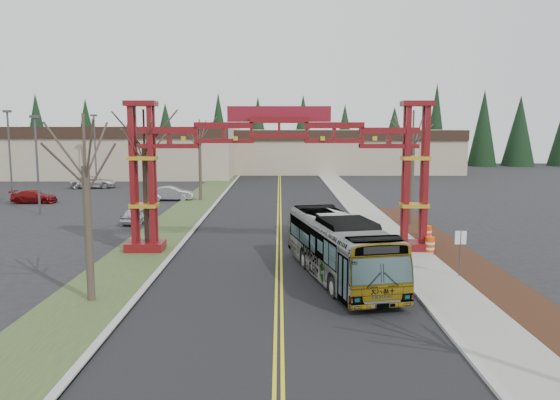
{
  "coord_description": "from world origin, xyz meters",
  "views": [
    {
      "loc": [
        0.03,
        -13.95,
        7.36
      ],
      "look_at": [
        0.05,
        14.32,
        3.61
      ],
      "focal_mm": 35.0,
      "sensor_mm": 36.0,
      "label": 1
    }
  ],
  "objects_px": {
    "retail_building_east": "(338,150)",
    "barrel_mid": "(427,234)",
    "gateway_arch": "(279,151)",
    "transit_bus": "(339,248)",
    "barrel_north": "(422,231)",
    "bare_tree_median_far": "(200,140)",
    "silver_sedan": "(305,227)",
    "barrel_south": "(430,246)",
    "parked_car_far_a": "(171,193)",
    "bare_tree_median_mid": "(144,148)",
    "parked_car_mid_a": "(34,197)",
    "light_pole_mid": "(9,147)",
    "parked_car_near_a": "(138,215)",
    "retail_building_west": "(89,151)",
    "bare_tree_right_far": "(413,142)",
    "street_sign": "(460,245)",
    "bare_tree_median_near": "(85,167)",
    "light_pole_near": "(37,158)",
    "light_pole_far": "(95,144)",
    "parked_car_far_b": "(94,182)"
  },
  "relations": [
    {
      "from": "bare_tree_median_mid",
      "to": "light_pole_far",
      "type": "relative_size",
      "value": 0.93
    },
    {
      "from": "bare_tree_median_far",
      "to": "bare_tree_right_far",
      "type": "height_order",
      "value": "bare_tree_right_far"
    },
    {
      "from": "bare_tree_median_far",
      "to": "parked_car_mid_a",
      "type": "bearing_deg",
      "value": -173.88
    },
    {
      "from": "parked_car_near_a",
      "to": "barrel_north",
      "type": "bearing_deg",
      "value": 175.51
    },
    {
      "from": "gateway_arch",
      "to": "transit_bus",
      "type": "bearing_deg",
      "value": -63.53
    },
    {
      "from": "gateway_arch",
      "to": "light_pole_near",
      "type": "relative_size",
      "value": 2.17
    },
    {
      "from": "light_pole_far",
      "to": "barrel_mid",
      "type": "height_order",
      "value": "light_pole_far"
    },
    {
      "from": "light_pole_far",
      "to": "silver_sedan",
      "type": "bearing_deg",
      "value": -53.85
    },
    {
      "from": "retail_building_east",
      "to": "parked_car_far_b",
      "type": "relative_size",
      "value": 7.14
    },
    {
      "from": "bare_tree_median_near",
      "to": "parked_car_near_a",
      "type": "bearing_deg",
      "value": 98.86
    },
    {
      "from": "barrel_north",
      "to": "bare_tree_median_far",
      "type": "bearing_deg",
      "value": 133.35
    },
    {
      "from": "street_sign",
      "to": "barrel_mid",
      "type": "bearing_deg",
      "value": 84.95
    },
    {
      "from": "transit_bus",
      "to": "barrel_mid",
      "type": "relative_size",
      "value": 10.56
    },
    {
      "from": "bare_tree_median_mid",
      "to": "silver_sedan",
      "type": "bearing_deg",
      "value": 19.69
    },
    {
      "from": "barrel_mid",
      "to": "bare_tree_right_far",
      "type": "bearing_deg",
      "value": 86.35
    },
    {
      "from": "parked_car_near_a",
      "to": "retail_building_west",
      "type": "bearing_deg",
      "value": -56.29
    },
    {
      "from": "parked_car_near_a",
      "to": "retail_building_east",
      "type": "bearing_deg",
      "value": -101.5
    },
    {
      "from": "retail_building_east",
      "to": "bare_tree_median_far",
      "type": "xyz_separation_m",
      "value": [
        -18.0,
        -38.97,
        2.58
      ]
    },
    {
      "from": "silver_sedan",
      "to": "bare_tree_median_near",
      "type": "height_order",
      "value": "bare_tree_median_near"
    },
    {
      "from": "retail_building_west",
      "to": "bare_tree_median_near",
      "type": "height_order",
      "value": "bare_tree_median_near"
    },
    {
      "from": "retail_building_east",
      "to": "parked_car_far_a",
      "type": "distance_m",
      "value": 44.21
    },
    {
      "from": "parked_car_near_a",
      "to": "bare_tree_median_near",
      "type": "relative_size",
      "value": 0.46
    },
    {
      "from": "light_pole_near",
      "to": "light_pole_far",
      "type": "distance_m",
      "value": 25.43
    },
    {
      "from": "retail_building_east",
      "to": "barrel_mid",
      "type": "xyz_separation_m",
      "value": [
        -0.4,
        -59.14,
        -2.98
      ]
    },
    {
      "from": "bare_tree_median_mid",
      "to": "parked_car_mid_a",
      "type": "bearing_deg",
      "value": 127.89
    },
    {
      "from": "retail_building_east",
      "to": "bare_tree_median_mid",
      "type": "height_order",
      "value": "bare_tree_median_mid"
    },
    {
      "from": "light_pole_mid",
      "to": "bare_tree_median_far",
      "type": "bearing_deg",
      "value": -9.77
    },
    {
      "from": "barrel_south",
      "to": "bare_tree_median_near",
      "type": "bearing_deg",
      "value": -152.46
    },
    {
      "from": "retail_building_west",
      "to": "street_sign",
      "type": "bearing_deg",
      "value": -57.06
    },
    {
      "from": "parked_car_far_a",
      "to": "barrel_mid",
      "type": "xyz_separation_m",
      "value": [
        20.6,
        -20.34,
        -0.19
      ]
    },
    {
      "from": "parked_car_mid_a",
      "to": "light_pole_mid",
      "type": "bearing_deg",
      "value": 41.08
    },
    {
      "from": "retail_building_west",
      "to": "barrel_north",
      "type": "height_order",
      "value": "retail_building_west"
    },
    {
      "from": "transit_bus",
      "to": "parked_car_far_a",
      "type": "height_order",
      "value": "transit_bus"
    },
    {
      "from": "light_pole_near",
      "to": "gateway_arch",
      "type": "bearing_deg",
      "value": -34.42
    },
    {
      "from": "parked_car_far_a",
      "to": "bare_tree_right_far",
      "type": "bearing_deg",
      "value": -126.78
    },
    {
      "from": "silver_sedan",
      "to": "light_pole_mid",
      "type": "xyz_separation_m",
      "value": [
        -30.62,
        22.58,
        4.57
      ]
    },
    {
      "from": "silver_sedan",
      "to": "parked_car_far_a",
      "type": "bearing_deg",
      "value": 131.16
    },
    {
      "from": "gateway_arch",
      "to": "parked_car_mid_a",
      "type": "bearing_deg",
      "value": 138.63
    },
    {
      "from": "parked_car_near_a",
      "to": "parked_car_mid_a",
      "type": "relative_size",
      "value": 0.85
    },
    {
      "from": "bare_tree_median_far",
      "to": "barrel_south",
      "type": "bearing_deg",
      "value": -54.58
    },
    {
      "from": "silver_sedan",
      "to": "barrel_south",
      "type": "relative_size",
      "value": 4.49
    },
    {
      "from": "parked_car_far_a",
      "to": "bare_tree_median_near",
      "type": "distance_m",
      "value": 33.13
    },
    {
      "from": "silver_sedan",
      "to": "light_pole_near",
      "type": "bearing_deg",
      "value": 163.28
    },
    {
      "from": "silver_sedan",
      "to": "bare_tree_median_far",
      "type": "bearing_deg",
      "value": 124.68
    },
    {
      "from": "retail_building_east",
      "to": "retail_building_west",
      "type": "bearing_deg",
      "value": -168.69
    },
    {
      "from": "transit_bus",
      "to": "bare_tree_median_mid",
      "type": "relative_size",
      "value": 1.32
    },
    {
      "from": "parked_car_far_a",
      "to": "barrel_mid",
      "type": "bearing_deg",
      "value": -137.44
    },
    {
      "from": "gateway_arch",
      "to": "street_sign",
      "type": "bearing_deg",
      "value": -34.06
    },
    {
      "from": "transit_bus",
      "to": "bare_tree_median_near",
      "type": "relative_size",
      "value": 1.4
    },
    {
      "from": "light_pole_mid",
      "to": "barrel_north",
      "type": "height_order",
      "value": "light_pole_mid"
    }
  ]
}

